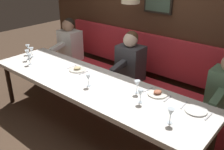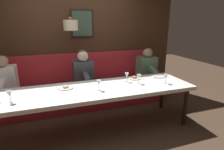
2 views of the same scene
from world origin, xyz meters
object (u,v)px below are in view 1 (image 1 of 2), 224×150
(wine_glass_1, at_px, (29,57))
(wine_glass_2, at_px, (137,84))
(wine_glass_0, at_px, (31,50))
(wine_glass_3, at_px, (171,113))
(wine_glass_5, at_px, (88,78))
(wine_glass_7, at_px, (141,93))
(dining_table, at_px, (90,86))
(diner_middle, at_px, (70,41))
(wine_glass_6, at_px, (27,53))
(diner_near, at_px, (130,58))
(wine_glass_4, at_px, (28,47))

(wine_glass_1, height_order, wine_glass_2, same)
(wine_glass_0, distance_m, wine_glass_3, 2.62)
(wine_glass_5, bearing_deg, wine_glass_7, -83.14)
(wine_glass_0, height_order, wine_glass_7, same)
(dining_table, xyz_separation_m, wine_glass_7, (-0.01, -0.80, 0.17))
(wine_glass_3, bearing_deg, wine_glass_0, 85.97)
(diner_middle, xyz_separation_m, wine_glass_0, (-0.84, -0.04, 0.04))
(wine_glass_3, xyz_separation_m, wine_glass_5, (0.05, 1.17, 0.00))
(wine_glass_0, distance_m, wine_glass_7, 2.17)
(wine_glass_0, xyz_separation_m, wine_glass_5, (-0.14, -1.44, 0.00))
(wine_glass_6, distance_m, wine_glass_7, 2.12)
(diner_near, relative_size, wine_glass_0, 4.82)
(wine_glass_2, height_order, wine_glass_4, same)
(wine_glass_1, bearing_deg, wine_glass_4, 59.24)
(wine_glass_4, distance_m, wine_glass_6, 0.28)
(dining_table, xyz_separation_m, wine_glass_6, (-0.07, 1.32, 0.17))
(wine_glass_4, bearing_deg, wine_glass_2, -88.43)
(wine_glass_0, distance_m, wine_glass_4, 0.18)
(wine_glass_2, distance_m, wine_glass_7, 0.22)
(diner_middle, distance_m, wine_glass_4, 0.81)
(wine_glass_6, bearing_deg, wine_glass_2, -83.61)
(diner_middle, height_order, wine_glass_6, diner_middle)
(wine_glass_3, bearing_deg, wine_glass_2, 63.96)
(wine_glass_7, bearing_deg, wine_glass_3, -107.08)
(wine_glass_3, bearing_deg, diner_near, 50.41)
(wine_glass_1, height_order, wine_glass_4, same)
(dining_table, bearing_deg, diner_near, -0.02)
(diner_near, xyz_separation_m, wine_glass_6, (-0.95, 1.32, 0.04))
(dining_table, height_order, wine_glass_6, wine_glass_6)
(diner_middle, bearing_deg, wine_glass_3, -111.14)
(dining_table, height_order, diner_near, diner_near)
(wine_glass_1, relative_size, wine_glass_5, 1.00)
(dining_table, height_order, wine_glass_1, wine_glass_1)
(wine_glass_0, bearing_deg, wine_glass_6, -155.34)
(wine_glass_2, relative_size, wine_glass_5, 1.00)
(wine_glass_6, bearing_deg, diner_near, -54.24)
(diner_near, xyz_separation_m, wine_glass_5, (-0.98, -0.07, 0.04))
(wine_glass_2, bearing_deg, wine_glass_0, 93.11)
(diner_near, bearing_deg, diner_middle, 90.00)
(wine_glass_1, xyz_separation_m, wine_glass_2, (0.31, -1.78, 0.00))
(wine_glass_2, relative_size, wine_glass_4, 1.00)
(dining_table, bearing_deg, wine_glass_1, 97.99)
(wine_glass_4, xyz_separation_m, wine_glass_6, (-0.16, -0.23, 0.00))
(dining_table, relative_size, wine_glass_5, 20.05)
(wine_glass_7, bearing_deg, diner_near, 41.84)
(diner_near, bearing_deg, wine_glass_4, 117.08)
(wine_glass_6, height_order, wine_glass_7, same)
(wine_glass_5, height_order, wine_glass_6, same)
(wine_glass_5, distance_m, wine_glass_7, 0.73)
(wine_glass_3, bearing_deg, wine_glass_7, 72.92)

